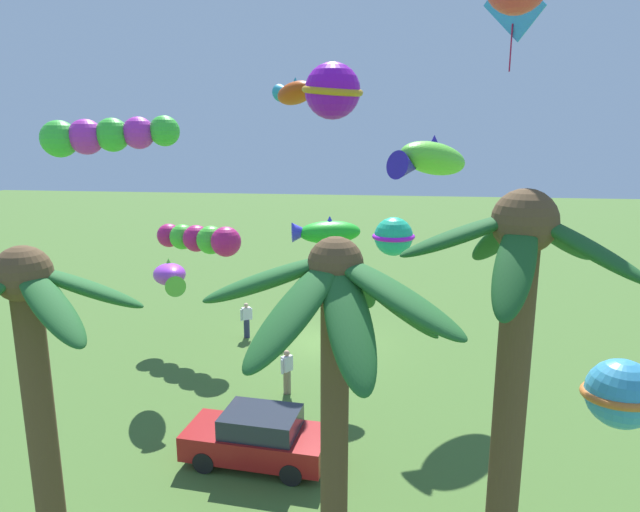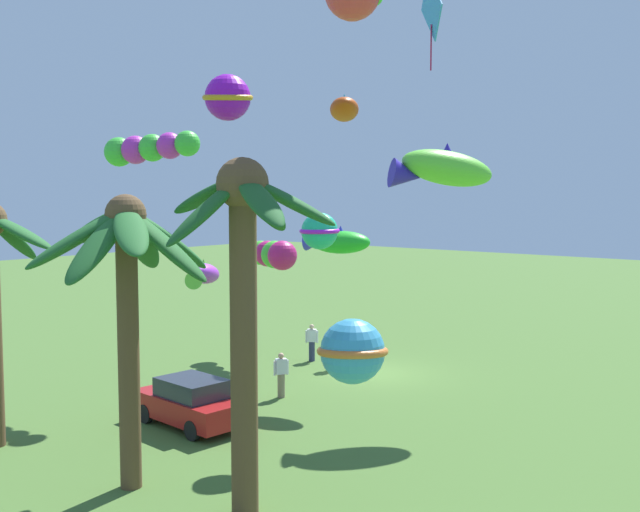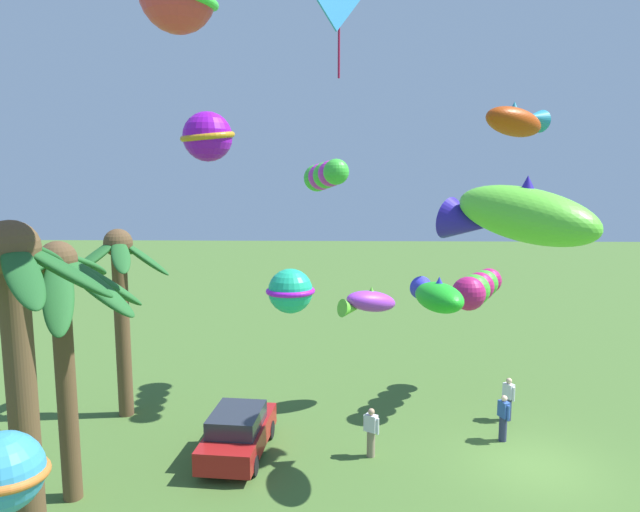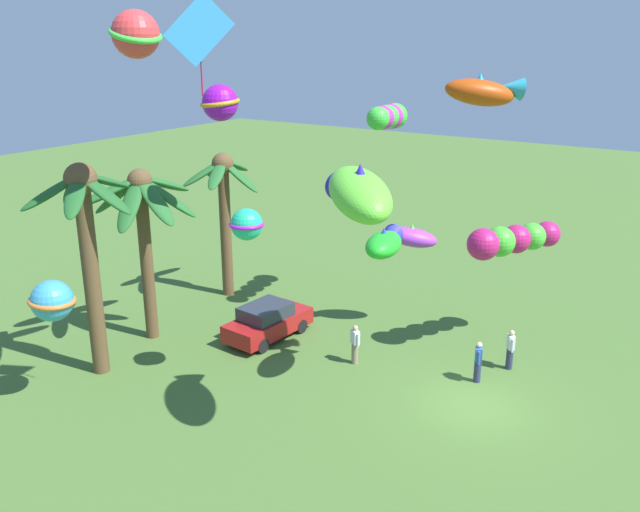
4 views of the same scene
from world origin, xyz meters
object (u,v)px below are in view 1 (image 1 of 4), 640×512
spectator_1 (287,371)px  kite_fish_2 (294,92)px  palm_tree_1 (517,316)px  spectator_2 (280,326)px  kite_fish_0 (170,276)px  kite_fish_8 (326,232)px  kite_ball_5 (621,394)px  palm_tree_2 (336,330)px  kite_ball_1 (332,91)px  spectator_0 (247,320)px  kite_ball_10 (394,236)px  palm_tree_0 (32,350)px  parked_car_0 (258,437)px  kite_fish_6 (430,159)px  kite_tube_3 (106,135)px  kite_tube_4 (200,239)px  kite_diamond_9 (514,7)px

spectator_1 → kite_fish_2: (0.44, -4.23, 9.62)m
palm_tree_1 → spectator_2: size_ratio=5.00×
spectator_2 → kite_fish_0: 6.19m
kite_fish_0 → kite_fish_8: 5.65m
kite_ball_5 → kite_fish_8: size_ratio=0.82×
palm_tree_2 → kite_ball_5: size_ratio=3.34×
kite_fish_0 → kite_ball_1: kite_ball_1 is taller
spectator_0 → kite_ball_10: kite_ball_10 is taller
spectator_2 → kite_fish_0: bearing=56.4°
palm_tree_0 → palm_tree_1: 8.84m
kite_ball_5 → parked_car_0: bearing=-17.6°
palm_tree_0 → palm_tree_2: (-5.51, -0.53, 0.46)m
kite_fish_0 → kite_fish_6: size_ratio=0.74×
spectator_1 → palm_tree_1: bearing=127.0°
kite_fish_2 → kite_fish_6: (-5.17, 1.50, -2.44)m
spectator_2 → kite_tube_3: size_ratio=0.40×
kite_ball_5 → kite_fish_6: (3.36, -9.51, 4.15)m
spectator_1 → kite_fish_6: 9.02m
palm_tree_1 → palm_tree_2: (3.22, 0.71, -0.17)m
kite_tube_3 → kite_fish_2: bearing=-129.1°
spectator_2 → kite_ball_10: 9.75m
kite_tube_4 → kite_fish_6: 9.98m
kite_fish_0 → kite_diamond_9: size_ratio=0.98×
spectator_1 → kite_fish_2: size_ratio=0.62×
kite_ball_5 → palm_tree_1: bearing=21.3°
spectator_0 → kite_tube_3: bearing=70.9°
kite_tube_3 → spectator_0: bearing=-109.1°
kite_diamond_9 → palm_tree_2: bearing=61.3°
parked_car_0 → spectator_2: bearing=-82.2°
palm_tree_2 → kite_fish_0: size_ratio=2.76×
kite_fish_0 → kite_fish_8: size_ratio=0.99×
palm_tree_2 → kite_ball_5: 5.98m
spectator_2 → kite_fish_0: (2.91, 4.38, 3.27)m
palm_tree_2 → kite_fish_0: (6.68, -8.50, -1.40)m
palm_tree_2 → kite_fish_0: bearing=-51.9°
spectator_2 → spectator_1: bearing=104.9°
palm_tree_2 → kite_fish_6: size_ratio=2.04×
parked_car_0 → kite_fish_0: (4.11, -4.33, 3.33)m
palm_tree_2 → kite_tube_3: bearing=-41.5°
kite_fish_2 → kite_ball_5: 15.41m
spectator_1 → kite_fish_8: bearing=-123.1°
kite_fish_0 → kite_ball_10: bearing=162.9°
spectator_1 → kite_ball_10: size_ratio=0.94×
spectator_2 → kite_ball_10: bearing=125.1°
palm_tree_0 → palm_tree_2: 5.55m
palm_tree_2 → kite_diamond_9: (-3.98, -7.29, 6.72)m
spectator_0 → kite_ball_5: (-10.93, 11.93, 3.03)m
palm_tree_2 → spectator_0: 15.30m
spectator_0 → kite_ball_1: kite_ball_1 is taller
kite_tube_3 → kite_ball_5: kite_tube_3 is taller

